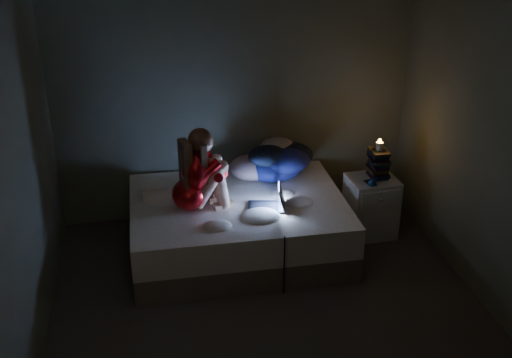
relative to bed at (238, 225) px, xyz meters
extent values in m
cube|color=#383331|center=(0.11, -1.10, -0.28)|extent=(3.60, 3.80, 0.02)
cube|color=#4B503D|center=(0.11, 0.81, 1.03)|extent=(3.60, 0.02, 2.60)
cube|color=#4B503D|center=(0.11, -3.01, 1.03)|extent=(3.60, 0.02, 2.60)
cube|color=#4B503D|center=(-1.70, -1.10, 1.03)|extent=(0.02, 3.80, 2.60)
cube|color=#4B503D|center=(1.92, -1.10, 1.03)|extent=(0.02, 3.80, 2.60)
cube|color=white|center=(-0.66, 0.26, 0.33)|extent=(0.41, 0.29, 0.12)
cube|color=silver|center=(1.35, 0.08, 0.03)|extent=(0.48, 0.43, 0.61)
cylinder|color=beige|center=(1.40, 0.11, 0.68)|extent=(0.07, 0.07, 0.08)
cube|color=black|center=(1.28, -0.01, 0.35)|extent=(0.09, 0.15, 0.01)
sphere|color=navy|center=(1.28, -0.07, 0.38)|extent=(0.08, 0.08, 0.08)
camera|label=1|loc=(-0.78, -5.15, 2.99)|focal=44.04mm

